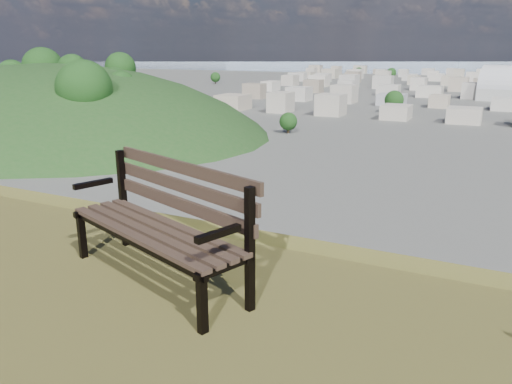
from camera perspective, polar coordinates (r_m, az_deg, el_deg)
The scene contains 6 objects.
park_bench at distance 4.39m, azimuth -10.50°, elevation -2.73°, with size 2.05×1.25×1.03m.
green_wooded_hill at distance 181.33m, azimuth -22.22°, elevation 6.46°, with size 172.99×138.39×86.50m.
city_blocks at distance 395.54m, azimuth 26.33°, elevation 11.14°, with size 395.00×361.00×7.00m.
city_trees at distance 321.42m, azimuth 21.42°, elevation 11.13°, with size 406.52×387.20×9.98m.
bay_water at distance 900.80m, azimuth 26.71°, elevation 12.79°, with size 2400.00×700.00×0.12m, color #90A3B7.
far_hills at distance 1404.73m, azimuth 24.43°, elevation 14.72°, with size 2050.00×340.00×60.00m.
Camera 1 is at (2.08, -0.39, 26.98)m, focal length 35.00 mm.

